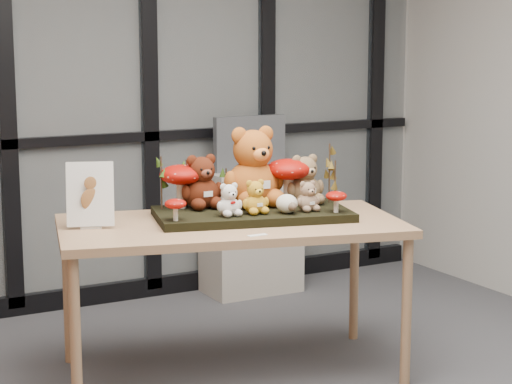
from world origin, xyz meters
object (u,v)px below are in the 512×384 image
mushroom_front_left (176,209)px  bear_pooh_yellow (253,162)px  display_table (231,235)px  bear_white_bow (229,198)px  sign_holder (90,197)px  bear_brown_medium (201,179)px  monitor (250,143)px  mushroom_front_right (336,201)px  diorama_tray (252,214)px  bear_tan_back (305,177)px  plush_cream_hedgehog (287,203)px  bear_beige_small (308,194)px  bear_small_yellow (255,195)px  mushroom_back_right (289,179)px  mushroom_back_left (181,184)px  cabinet (251,231)px

mushroom_front_left → bear_pooh_yellow: bearing=18.9°
bear_pooh_yellow → mushroom_front_left: 0.56m
display_table → bear_white_bow: bearing=-110.4°
mushroom_front_left → sign_holder: bearing=147.3°
bear_brown_medium → monitor: bearing=66.3°
bear_pooh_yellow → mushroom_front_right: bearing=-38.5°
diorama_tray → bear_tan_back: bearing=19.8°
plush_cream_hedgehog → diorama_tray: bearing=140.5°
sign_holder → bear_beige_small: bearing=3.5°
sign_holder → bear_small_yellow: bearing=2.5°
mushroom_back_right → bear_brown_medium: bearing=164.0°
mushroom_back_left → bear_tan_back: bearing=-17.4°
bear_pooh_yellow → bear_small_yellow: size_ratio=2.41×
plush_cream_hedgehog → mushroom_back_right: (0.13, 0.20, 0.08)m
bear_small_yellow → bear_brown_medium: bearing=136.6°
bear_pooh_yellow → bear_brown_medium: 0.28m
display_table → mushroom_front_right: (0.47, -0.22, 0.17)m
display_table → mushroom_back_left: 0.37m
plush_cream_hedgehog → mushroom_front_right: mushroom_front_right is taller
mushroom_front_right → monitor: (0.33, 1.52, 0.11)m
bear_pooh_yellow → bear_white_bow: 0.33m
bear_white_bow → mushroom_back_left: size_ratio=0.73×
mushroom_back_left → sign_holder: 0.50m
bear_small_yellow → mushroom_front_right: (0.37, -0.16, -0.03)m
bear_pooh_yellow → bear_beige_small: size_ratio=2.67×
mushroom_back_left → mushroom_back_right: 0.56m
bear_tan_back → mushroom_back_left: bearing=177.2°
cabinet → display_table: bearing=-122.1°
bear_white_bow → cabinet: (0.84, 1.33, -0.51)m
mushroom_back_right → monitor: 1.29m
diorama_tray → bear_brown_medium: (-0.20, 0.18, 0.17)m
bear_pooh_yellow → mushroom_back_right: size_ratio=1.72×
bear_beige_small → mushroom_front_right: bearing=-28.8°
mushroom_front_right → sign_holder: size_ratio=0.37×
bear_beige_small → monitor: (0.44, 1.42, 0.08)m
bear_brown_medium → bear_beige_small: (0.43, -0.33, -0.07)m
bear_tan_back → mushroom_front_left: bear_tan_back is taller
mushroom_front_left → bear_tan_back: bearing=6.6°
bear_beige_small → cabinet: bear_beige_small is taller
bear_pooh_yellow → monitor: (0.61, 1.16, -0.06)m
diorama_tray → bear_pooh_yellow: bear_pooh_yellow is taller
bear_white_bow → mushroom_back_right: 0.43m
mushroom_back_left → bear_white_bow: bearing=-68.1°
display_table → diorama_tray: diorama_tray is taller
bear_white_bow → cabinet: bearing=72.4°
diorama_tray → cabinet: size_ratio=1.18×
bear_brown_medium → bear_tan_back: size_ratio=1.06×
sign_holder → monitor: monitor is taller
bear_pooh_yellow → sign_holder: bear_pooh_yellow is taller
bear_beige_small → bear_small_yellow: bearing=-179.4°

